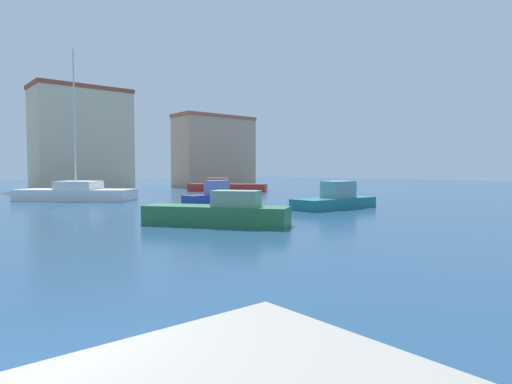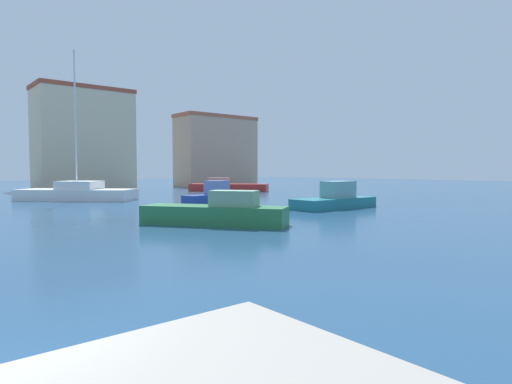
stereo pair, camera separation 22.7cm
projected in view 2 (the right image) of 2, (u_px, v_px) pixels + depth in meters
The scene contains 8 objects.
water at pixel (195, 205), 28.84m from camera, with size 160.00×160.00×0.00m, color navy.
sailboat_white_inner_mooring at pixel (77, 193), 33.38m from camera, with size 8.30×8.36×11.56m.
motorboat_teal_center_channel at pixel (335, 200), 26.55m from camera, with size 5.89×2.05×1.67m.
motorboat_blue_far_left at pixel (214, 197), 29.24m from camera, with size 4.76×1.89×1.65m.
motorboat_red_near_pier at pixel (228, 187), 47.14m from camera, with size 7.25×7.84×1.49m.
motorboat_green_mid_harbor at pixel (217, 213), 18.52m from camera, with size 4.96×6.11×1.51m.
yacht_club at pixel (84, 139), 53.45m from camera, with size 11.35×6.19×12.49m.
waterfront_apartments at pixel (216, 151), 63.77m from camera, with size 11.98×5.23×10.32m.
Camera 2 is at (-0.19, -4.76, 2.41)m, focal length 30.09 mm.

